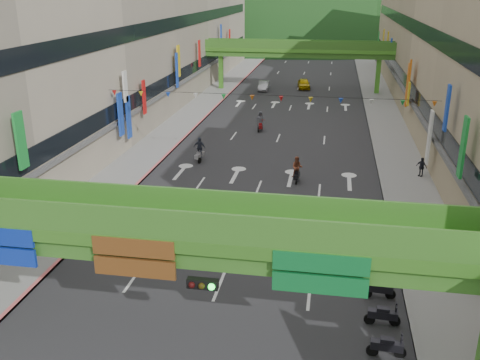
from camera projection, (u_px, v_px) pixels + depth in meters
road_slab at (287, 115)px, 62.03m from camera, size 18.00×140.00×0.02m
sidewalk_left at (196, 111)px, 63.79m from camera, size 4.00×140.00×0.15m
sidewalk_right at (385, 119)px, 60.23m from camera, size 4.00×140.00×0.15m
curb_left at (211, 112)px, 63.48m from camera, size 0.20×140.00×0.18m
curb_right at (368, 118)px, 60.53m from camera, size 0.20×140.00×0.18m
building_row_left at (127, 29)px, 61.86m from camera, size 12.80×95.00×19.00m
building_row_right at (471, 34)px, 55.73m from camera, size 12.80×95.00×19.00m
overpass_near at (204, 257)px, 18.81m from camera, size 28.00×12.27×7.10m
overpass_far at (298, 53)px, 74.06m from camera, size 28.00×2.20×7.10m
hill_left at (271, 34)px, 166.25m from camera, size 168.00×140.00×112.00m
hill_right at (397, 31)px, 178.28m from camera, size 208.00×176.00×128.00m
bunting_string at (267, 98)px, 41.49m from camera, size 26.00×0.36×0.47m
scooter_rider_mid at (297, 169)px, 40.66m from camera, size 0.84×1.60×2.03m
scooter_rider_left at (199, 149)px, 45.41m from camera, size 1.13×1.58×2.15m
scooter_rider_far at (260, 121)px, 55.02m from camera, size 0.94×1.58×2.07m
parked_scooter_row at (383, 315)px, 23.58m from camera, size 1.60×9.35×1.08m
car_silver at (264, 86)px, 76.48m from camera, size 1.48×3.94×1.28m
car_yellow at (304, 84)px, 77.77m from camera, size 2.22×4.37×1.43m
pedestrian_dark at (421, 169)px, 41.64m from camera, size 0.93×0.84×1.52m
pedestrian_blue at (470, 275)px, 26.08m from camera, size 0.91×0.64×1.83m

